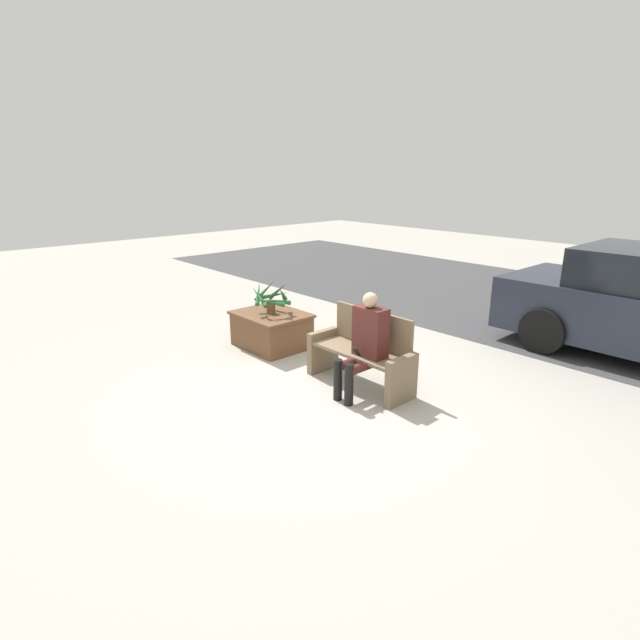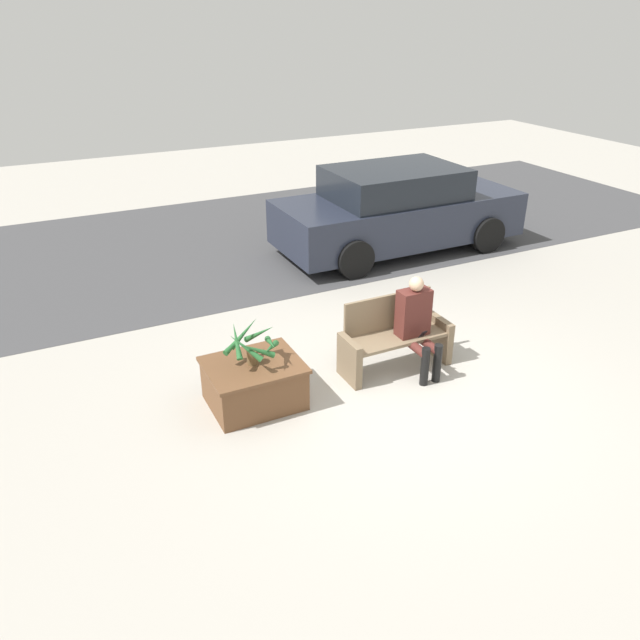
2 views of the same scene
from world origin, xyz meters
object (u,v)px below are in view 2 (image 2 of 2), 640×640
(potted_plant, at_px, (252,344))
(bench, at_px, (394,337))
(person_seated, at_px, (417,322))
(planter_box, at_px, (254,382))
(parked_car, at_px, (397,210))

(potted_plant, bearing_deg, bench, 0.06)
(person_seated, bearing_deg, planter_box, 175.00)
(person_seated, height_order, parked_car, parked_car)
(bench, height_order, planter_box, bench)
(planter_box, relative_size, parked_car, 0.23)
(bench, xyz_separation_m, potted_plant, (-1.87, -0.00, 0.36))
(parked_car, bearing_deg, bench, -122.97)
(person_seated, distance_m, planter_box, 2.12)
(planter_box, distance_m, parked_car, 5.63)
(person_seated, xyz_separation_m, potted_plant, (-2.07, 0.18, 0.10))
(potted_plant, bearing_deg, planter_box, 169.47)
(planter_box, height_order, potted_plant, potted_plant)
(potted_plant, xyz_separation_m, parked_car, (4.24, 3.67, -0.02))
(bench, height_order, parked_car, parked_car)
(bench, relative_size, person_seated, 1.14)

